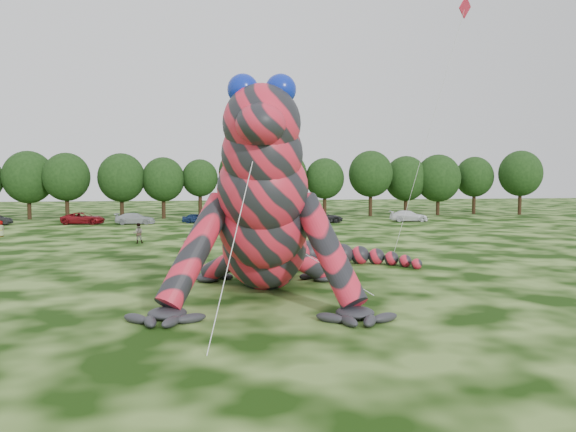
% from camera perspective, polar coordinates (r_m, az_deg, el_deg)
% --- Properties ---
extents(ground, '(240.00, 240.00, 0.00)m').
position_cam_1_polar(ground, '(27.22, -10.71, -8.98)').
color(ground, '#16330A').
rests_on(ground, ground).
extents(inflatable_gecko, '(20.93, 23.79, 10.72)m').
position_cam_1_polar(inflatable_gecko, '(30.58, -2.35, 2.64)').
color(inflatable_gecko, red).
rests_on(inflatable_gecko, ground).
extents(flying_kite, '(4.40, 3.93, 18.34)m').
position_cam_1_polar(flying_kite, '(41.53, 16.97, 17.75)').
color(flying_kite, red).
rests_on(flying_kite, ground).
extents(tree_5, '(7.16, 6.44, 9.80)m').
position_cam_1_polar(tree_5, '(88.27, -24.86, 2.86)').
color(tree_5, black).
rests_on(tree_5, ground).
extents(tree_6, '(6.52, 5.86, 9.49)m').
position_cam_1_polar(tree_6, '(85.22, -21.56, 2.82)').
color(tree_6, black).
rests_on(tree_6, ground).
extents(tree_7, '(6.68, 6.01, 9.48)m').
position_cam_1_polar(tree_7, '(84.04, -16.56, 2.92)').
color(tree_7, black).
rests_on(tree_7, ground).
extents(tree_8, '(6.14, 5.53, 8.94)m').
position_cam_1_polar(tree_8, '(83.67, -12.55, 2.80)').
color(tree_8, black).
rests_on(tree_8, ground).
extents(tree_9, '(5.27, 4.74, 8.68)m').
position_cam_1_polar(tree_9, '(83.88, -8.93, 2.76)').
color(tree_9, black).
rests_on(tree_9, ground).
extents(tree_10, '(7.09, 6.38, 10.50)m').
position_cam_1_polar(tree_10, '(85.35, -4.67, 3.43)').
color(tree_10, black).
rests_on(tree_10, ground).
extents(tree_11, '(7.01, 6.31, 10.07)m').
position_cam_1_polar(tree_11, '(85.71, -0.38, 3.30)').
color(tree_11, black).
rests_on(tree_11, ground).
extents(tree_12, '(5.99, 5.39, 8.97)m').
position_cam_1_polar(tree_12, '(86.43, 3.75, 2.94)').
color(tree_12, black).
rests_on(tree_12, ground).
extents(tree_13, '(6.83, 6.15, 10.13)m').
position_cam_1_polar(tree_13, '(87.69, 8.39, 3.29)').
color(tree_13, black).
rests_on(tree_13, ground).
extents(tree_14, '(6.82, 6.14, 9.40)m').
position_cam_1_polar(tree_14, '(91.29, 11.89, 3.05)').
color(tree_14, black).
rests_on(tree_14, ground).
extents(tree_15, '(7.17, 6.45, 9.63)m').
position_cam_1_polar(tree_15, '(92.33, 15.01, 3.08)').
color(tree_15, black).
rests_on(tree_15, ground).
extents(tree_16, '(6.26, 5.63, 9.37)m').
position_cam_1_polar(tree_16, '(96.80, 18.40, 2.97)').
color(tree_16, black).
rests_on(tree_16, ground).
extents(tree_17, '(6.98, 6.28, 10.30)m').
position_cam_1_polar(tree_17, '(97.64, 22.53, 3.15)').
color(tree_17, black).
rests_on(tree_17, ground).
extents(car_2, '(5.73, 3.28, 1.51)m').
position_cam_1_polar(car_2, '(76.63, -20.07, -0.23)').
color(car_2, maroon).
rests_on(car_2, ground).
extents(car_3, '(5.19, 2.47, 1.46)m').
position_cam_1_polar(car_3, '(74.67, -15.26, -0.25)').
color(car_3, '#B3B8BC').
rests_on(car_3, ground).
extents(car_4, '(3.94, 2.10, 1.28)m').
position_cam_1_polar(car_4, '(74.70, -9.27, -0.23)').
color(car_4, navy).
rests_on(car_4, ground).
extents(car_5, '(4.15, 1.58, 1.35)m').
position_cam_1_polar(car_5, '(74.96, -3.09, -0.14)').
color(car_5, beige).
rests_on(car_5, ground).
extents(car_6, '(5.14, 2.74, 1.38)m').
position_cam_1_polar(car_6, '(74.96, 3.73, -0.13)').
color(car_6, '#29292B').
rests_on(car_6, ground).
extents(car_7, '(5.42, 2.84, 1.50)m').
position_cam_1_polar(car_7, '(78.23, 12.16, 0.00)').
color(car_7, white).
rests_on(car_7, ground).
extents(spectator_4, '(0.91, 0.96, 1.66)m').
position_cam_1_polar(spectator_4, '(63.73, -27.16, -1.17)').
color(spectator_4, gray).
rests_on(spectator_4, ground).
extents(spectator_5, '(1.72, 0.86, 1.77)m').
position_cam_1_polar(spectator_5, '(45.35, -9.59, -2.63)').
color(spectator_5, gray).
rests_on(spectator_5, ground).
extents(spectator_3, '(1.08, 0.47, 1.83)m').
position_cam_1_polar(spectator_3, '(58.89, 0.77, -1.03)').
color(spectator_3, gray).
rests_on(spectator_3, ground).
extents(spectator_1, '(0.96, 0.78, 1.85)m').
position_cam_1_polar(spectator_1, '(53.10, -14.97, -1.70)').
color(spectator_1, gray).
rests_on(spectator_1, ground).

